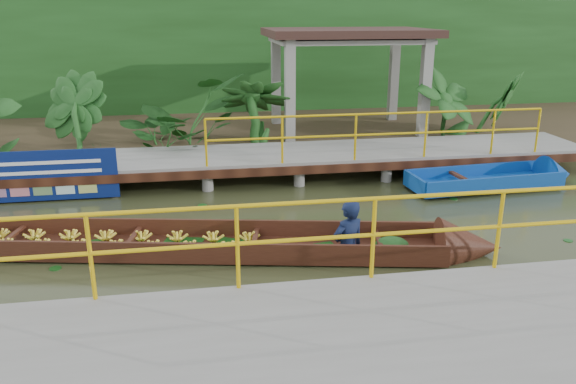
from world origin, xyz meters
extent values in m
plane|color=#2D341A|center=(0.00, 0.00, 0.00)|extent=(80.00, 80.00, 0.00)
cube|color=#342A1A|center=(0.00, 7.50, 0.23)|extent=(30.00, 8.00, 0.45)
cube|color=gray|center=(0.00, 3.50, 0.50)|extent=(16.00, 2.00, 0.15)
cube|color=black|center=(0.00, 2.50, 0.42)|extent=(16.00, 0.12, 0.18)
cylinder|color=#E2B00B|center=(2.75, 2.55, 1.57)|extent=(7.50, 0.05, 0.05)
cylinder|color=#E2B00B|center=(2.75, 2.55, 1.12)|extent=(7.50, 0.05, 0.05)
cylinder|color=#E2B00B|center=(2.75, 2.55, 1.07)|extent=(0.05, 0.05, 1.00)
cylinder|color=gray|center=(-4.00, 2.70, 0.22)|extent=(0.24, 0.24, 0.55)
cylinder|color=gray|center=(-4.00, 4.30, 0.22)|extent=(0.24, 0.24, 0.55)
cylinder|color=gray|center=(-2.00, 2.70, 0.22)|extent=(0.24, 0.24, 0.55)
cylinder|color=gray|center=(-2.00, 4.30, 0.22)|extent=(0.24, 0.24, 0.55)
cylinder|color=gray|center=(0.00, 2.70, 0.22)|extent=(0.24, 0.24, 0.55)
cylinder|color=gray|center=(0.00, 4.30, 0.22)|extent=(0.24, 0.24, 0.55)
cylinder|color=gray|center=(2.00, 2.70, 0.22)|extent=(0.24, 0.24, 0.55)
cylinder|color=gray|center=(2.00, 4.30, 0.22)|extent=(0.24, 0.24, 0.55)
cylinder|color=gray|center=(4.00, 2.70, 0.22)|extent=(0.24, 0.24, 0.55)
cylinder|color=gray|center=(4.00, 4.30, 0.22)|extent=(0.24, 0.24, 0.55)
cylinder|color=gray|center=(6.00, 2.70, 0.22)|extent=(0.24, 0.24, 0.55)
cylinder|color=gray|center=(6.00, 4.30, 0.22)|extent=(0.24, 0.24, 0.55)
cylinder|color=gray|center=(0.00, 2.70, 0.22)|extent=(0.24, 0.24, 0.55)
cube|color=gray|center=(1.00, -4.20, 0.30)|extent=(18.00, 2.40, 0.70)
cylinder|color=#E2B00B|center=(1.00, -3.05, 1.65)|extent=(10.00, 0.05, 0.05)
cylinder|color=#E2B00B|center=(1.00, -3.05, 1.20)|extent=(10.00, 0.05, 0.05)
cylinder|color=#E2B00B|center=(1.00, -3.05, 1.15)|extent=(0.05, 0.05, 1.00)
cube|color=gray|center=(1.20, 5.10, 1.60)|extent=(0.25, 0.25, 2.80)
cube|color=gray|center=(4.80, 5.10, 1.60)|extent=(0.25, 0.25, 2.80)
cube|color=gray|center=(1.20, 7.50, 1.60)|extent=(0.25, 0.25, 2.80)
cube|color=gray|center=(4.80, 7.50, 1.60)|extent=(0.25, 0.25, 2.80)
cube|color=gray|center=(3.00, 6.30, 2.90)|extent=(4.00, 2.60, 0.12)
cube|color=#35201A|center=(3.00, 6.30, 3.10)|extent=(4.40, 3.00, 0.20)
cube|color=#1B4415|center=(0.00, 10.00, 2.00)|extent=(30.00, 0.80, 4.00)
cube|color=#34160E|center=(-1.33, -0.49, 0.06)|extent=(7.95, 2.52, 0.06)
cube|color=#34160E|center=(-1.23, 0.00, 0.20)|extent=(7.77, 1.60, 0.34)
cube|color=#34160E|center=(-1.43, -0.97, 0.20)|extent=(7.77, 1.60, 0.34)
cone|color=#34160E|center=(2.99, -1.35, 0.14)|extent=(1.16, 1.12, 0.95)
ellipsoid|color=#1B4415|center=(1.77, -1.11, 0.16)|extent=(0.63, 0.54, 0.26)
imported|color=#0F1939|center=(1.10, -0.97, 0.90)|extent=(0.70, 0.58, 1.63)
cube|color=#0D3F95|center=(4.90, 1.83, 0.11)|extent=(3.34, 1.24, 0.11)
cube|color=#0D3F95|center=(4.86, 2.32, 0.24)|extent=(3.26, 0.33, 0.33)
cube|color=#0D3F95|center=(4.94, 1.34, 0.24)|extent=(3.26, 0.33, 0.33)
cube|color=#0D3F95|center=(3.28, 1.70, 0.24)|extent=(0.14, 0.98, 0.33)
cone|color=#0D3F95|center=(6.75, 1.98, 0.17)|extent=(0.72, 0.96, 0.92)
cube|color=black|center=(4.36, 1.78, 0.28)|extent=(0.19, 0.99, 0.05)
cube|color=navy|center=(-4.45, 2.48, 0.55)|extent=(3.31, 0.03, 1.03)
cube|color=white|center=(-4.45, 2.46, 0.82)|extent=(2.69, 0.01, 0.07)
cube|color=white|center=(-4.45, 2.46, 0.62)|extent=(2.69, 0.01, 0.07)
imported|color=#1B4415|center=(-4.12, 5.30, 1.48)|extent=(1.65, 1.65, 2.06)
imported|color=#1B4415|center=(-1.62, 5.30, 1.48)|extent=(1.65, 1.65, 2.06)
imported|color=#1B4415|center=(0.38, 5.30, 1.48)|extent=(1.65, 1.65, 2.06)
imported|color=#1B4415|center=(5.38, 5.30, 1.48)|extent=(1.65, 1.65, 2.06)
imported|color=#1B4415|center=(6.88, 5.30, 1.48)|extent=(1.65, 1.65, 2.06)
camera|label=1|loc=(-1.20, -8.90, 3.74)|focal=35.00mm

